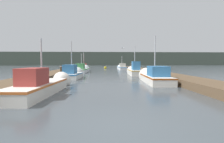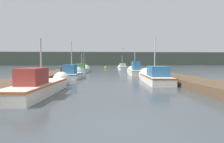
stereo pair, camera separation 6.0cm
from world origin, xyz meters
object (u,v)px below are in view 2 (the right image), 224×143
at_px(fishing_boat_4, 82,70).
at_px(mooring_piling_0, 132,67).
at_px(fishing_boat_6, 122,67).
at_px(seagull_lead, 123,48).
at_px(mooring_piling_2, 73,68).
at_px(fishing_boat_3, 135,71).
at_px(mooring_piling_1, 132,68).
at_px(channel_buoy, 106,68).
at_px(fishing_boat_1, 153,77).
at_px(fishing_boat_5, 84,68).
at_px(fishing_boat_0, 44,85).
at_px(fishing_boat_2, 72,74).
at_px(mooring_piling_3, 61,72).

relative_size(fishing_boat_4, mooring_piling_0, 4.22).
bearing_deg(fishing_boat_6, seagull_lead, -96.35).
relative_size(fishing_boat_4, mooring_piling_2, 4.69).
xyz_separation_m(fishing_boat_3, mooring_piling_0, (1.16, 8.93, 0.22)).
bearing_deg(mooring_piling_1, mooring_piling_2, -162.71).
bearing_deg(mooring_piling_0, fishing_boat_3, -97.38).
xyz_separation_m(channel_buoy, seagull_lead, (2.17, -16.70, 3.36)).
bearing_deg(mooring_piling_0, fishing_boat_1, -93.39).
distance_m(fishing_boat_1, fishing_boat_6, 21.73).
bearing_deg(fishing_boat_4, fishing_boat_5, 95.72).
height_order(mooring_piling_0, seagull_lead, seagull_lead).
relative_size(mooring_piling_0, mooring_piling_2, 1.11).
relative_size(fishing_boat_5, mooring_piling_0, 3.70).
relative_size(fishing_boat_6, seagull_lead, 12.41).
xyz_separation_m(fishing_boat_0, fishing_boat_6, (7.30, 26.32, -0.01)).
bearing_deg(seagull_lead, fishing_boat_5, -87.41).
bearing_deg(fishing_boat_3, mooring_piling_0, 84.63).
distance_m(fishing_boat_0, fishing_boat_5, 22.91).
bearing_deg(fishing_boat_2, channel_buoy, 83.97).
bearing_deg(fishing_boat_4, channel_buoy, 77.58).
height_order(fishing_boat_3, channel_buoy, fishing_boat_3).
xyz_separation_m(fishing_boat_0, fishing_boat_4, (0.08, 17.57, -0.02)).
bearing_deg(fishing_boat_0, fishing_boat_6, 78.95).
distance_m(fishing_boat_1, seagull_lead, 10.65).
distance_m(mooring_piling_0, channel_buoy, 11.11).
bearing_deg(fishing_boat_2, mooring_piling_3, 143.31).
relative_size(channel_buoy, seagull_lead, 2.19).
distance_m(fishing_boat_2, fishing_boat_5, 14.67).
xyz_separation_m(fishing_boat_4, fishing_boat_5, (-0.21, 5.34, -0.04)).
xyz_separation_m(fishing_boat_3, channel_buoy, (-3.32, 19.08, -0.32)).
xyz_separation_m(fishing_boat_5, mooring_piling_2, (-1.09, -6.14, 0.27)).
height_order(fishing_boat_4, channel_buoy, fishing_boat_4).
height_order(fishing_boat_2, seagull_lead, fishing_boat_2).
bearing_deg(mooring_piling_2, fishing_boat_4, 31.38).
bearing_deg(fishing_boat_2, mooring_piling_1, 58.14).
bearing_deg(fishing_boat_4, mooring_piling_0, 27.04).
height_order(fishing_boat_5, mooring_piling_1, fishing_boat_5).
bearing_deg(fishing_boat_0, fishing_boat_1, 35.93).
xyz_separation_m(fishing_boat_4, seagull_lead, (6.09, -2.88, 3.12)).
distance_m(fishing_boat_4, seagull_lead, 7.43).
xyz_separation_m(mooring_piling_0, mooring_piling_3, (-9.73, -11.82, -0.12)).
distance_m(fishing_boat_2, mooring_piling_1, 14.08).
bearing_deg(fishing_boat_4, fishing_boat_2, -86.17).
distance_m(mooring_piling_1, mooring_piling_2, 9.96).
relative_size(fishing_boat_6, mooring_piling_2, 5.03).
relative_size(fishing_boat_1, fishing_boat_5, 1.19).
distance_m(fishing_boat_0, channel_buoy, 31.65).
bearing_deg(mooring_piling_1, fishing_boat_6, 98.49).
bearing_deg(fishing_boat_3, fishing_boat_5, 127.18).
distance_m(fishing_boat_3, seagull_lead, 4.02).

